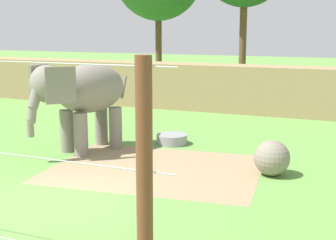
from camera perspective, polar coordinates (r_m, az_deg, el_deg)
name	(u,v)px	position (r m, az deg, el deg)	size (l,w,h in m)	color
ground_plane	(58,200)	(12.15, -12.97, -9.29)	(120.00, 120.00, 0.00)	#609342
dirt_patch	(156,169)	(14.38, -1.47, -5.79)	(6.13, 4.70, 0.01)	#937F5B
embankment_wall	(221,88)	(24.31, 6.28, 3.84)	(36.00, 1.80, 2.30)	#997F56
elephant	(83,93)	(16.20, -10.09, 3.16)	(2.47, 3.84, 3.01)	gray
enrichment_ball	(272,158)	(13.93, 12.25, -4.44)	(1.02, 1.02, 1.02)	gray
water_tub	(172,139)	(17.30, 0.46, -2.28)	(1.10, 1.10, 0.35)	gray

